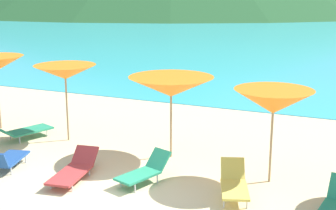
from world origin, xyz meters
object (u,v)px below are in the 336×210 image
object	(u,v)px
umbrella_3	(171,87)
umbrella_4	(273,102)
lounge_chair_8	(234,183)
lounge_chair_3	(74,169)
umbrella_2	(65,72)
lounge_chair_5	(23,131)
lounge_chair_6	(145,170)
lounge_chair_2	(6,159)

from	to	relation	value
umbrella_3	umbrella_4	bearing A→B (deg)	-12.89
lounge_chair_8	lounge_chair_3	bearing A→B (deg)	168.35
umbrella_2	umbrella_4	bearing A→B (deg)	-6.91
lounge_chair_5	lounge_chair_6	world-z (taller)	lounge_chair_6
umbrella_4	lounge_chair_5	xyz separation A→B (m)	(-7.21, 0.26, -1.61)
lounge_chair_2	lounge_chair_3	xyz separation A→B (m)	(1.82, 0.20, -0.04)
lounge_chair_3	lounge_chair_6	bearing A→B (deg)	7.28
lounge_chair_3	lounge_chair_6	size ratio (longest dim) A/B	1.21
umbrella_2	lounge_chair_8	distance (m)	6.01
lounge_chair_2	lounge_chair_5	size ratio (longest dim) A/B	0.84
umbrella_3	lounge_chair_5	bearing A→B (deg)	-175.42
umbrella_3	umbrella_4	size ratio (longest dim) A/B	1.02
umbrella_3	lounge_chair_2	size ratio (longest dim) A/B	1.48
lounge_chair_5	lounge_chair_8	size ratio (longest dim) A/B	1.18
umbrella_4	lounge_chair_5	world-z (taller)	umbrella_4
lounge_chair_8	umbrella_4	bearing A→B (deg)	45.63
lounge_chair_2	lounge_chair_6	xyz separation A→B (m)	(3.41, 0.65, 0.02)
lounge_chair_6	lounge_chair_8	distance (m)	2.06
umbrella_4	lounge_chair_5	distance (m)	7.40
umbrella_2	lounge_chair_8	xyz separation A→B (m)	(5.47, -1.85, -1.68)
umbrella_2	umbrella_3	distance (m)	3.28
lounge_chair_3	lounge_chair_6	world-z (taller)	lounge_chair_6
lounge_chair_2	lounge_chair_6	distance (m)	3.47
lounge_chair_5	lounge_chair_3	bearing A→B (deg)	168.23
umbrella_3	umbrella_2	bearing A→B (deg)	178.15
lounge_chair_5	lounge_chair_6	bearing A→B (deg)	-177.20
umbrella_4	lounge_chair_8	distance (m)	1.99
umbrella_4	lounge_chair_3	size ratio (longest dim) A/B	1.21
umbrella_2	lounge_chair_2	world-z (taller)	umbrella_2
lounge_chair_6	lounge_chair_8	xyz separation A→B (m)	(2.06, 0.07, 0.02)
umbrella_2	umbrella_3	world-z (taller)	umbrella_2
lounge_chair_8	lounge_chair_2	bearing A→B (deg)	167.70
umbrella_4	umbrella_2	bearing A→B (deg)	173.09
umbrella_2	umbrella_4	distance (m)	6.03
umbrella_4	lounge_chair_2	xyz separation A→B (m)	(-5.98, -1.85, -1.60)
lounge_chair_2	lounge_chair_8	xyz separation A→B (m)	(5.47, 0.72, 0.04)
lounge_chair_6	lounge_chair_5	bearing A→B (deg)	-178.90
umbrella_3	lounge_chair_2	distance (m)	4.40
lounge_chair_2	lounge_chair_6	world-z (taller)	lounge_chair_2
umbrella_4	lounge_chair_3	distance (m)	4.76
lounge_chair_8	lounge_chair_5	bearing A→B (deg)	148.52
umbrella_2	lounge_chair_5	bearing A→B (deg)	-159.22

